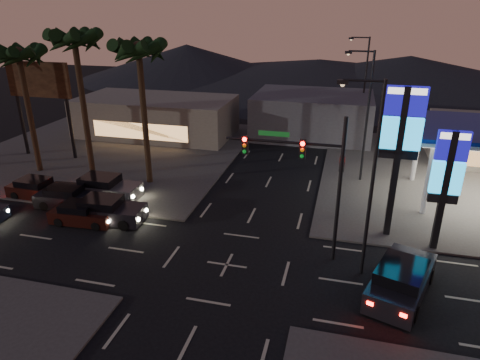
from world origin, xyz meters
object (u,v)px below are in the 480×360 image
(pylon_sign_short, at_px, (447,173))
(car_lane_a_front, at_px, (106,211))
(pylon_sign_tall, at_px, (401,134))
(car_lane_b_mid, at_px, (68,197))
(traffic_signal_mast, at_px, (306,168))
(car_lane_a_mid, at_px, (82,214))
(car_lane_b_front, at_px, (104,188))
(suv_station, at_px, (401,280))
(car_lane_b_rear, at_px, (37,189))

(pylon_sign_short, relative_size, car_lane_a_front, 1.40)
(pylon_sign_short, xyz_separation_m, car_lane_a_front, (-19.90, -1.56, -3.92))
(pylon_sign_tall, height_order, car_lane_b_mid, pylon_sign_tall)
(pylon_sign_short, height_order, traffic_signal_mast, traffic_signal_mast)
(car_lane_a_mid, xyz_separation_m, car_lane_b_front, (-0.62, 3.72, 0.15))
(car_lane_a_front, distance_m, car_lane_b_mid, 3.87)
(traffic_signal_mast, distance_m, car_lane_a_front, 13.46)
(pylon_sign_tall, relative_size, car_lane_b_mid, 1.94)
(pylon_sign_short, relative_size, traffic_signal_mast, 0.88)
(pylon_sign_short, relative_size, car_lane_b_front, 1.35)
(pylon_sign_short, distance_m, car_lane_b_mid, 23.88)
(traffic_signal_mast, distance_m, suv_station, 7.08)
(car_lane_a_mid, xyz_separation_m, suv_station, (19.03, -2.72, 0.19))
(car_lane_a_mid, distance_m, car_lane_b_rear, 5.99)
(car_lane_a_front, xyz_separation_m, car_lane_a_mid, (-1.36, -0.59, -0.11))
(car_lane_a_front, height_order, car_lane_a_mid, car_lane_a_front)
(car_lane_b_mid, height_order, car_lane_b_rear, car_lane_b_mid)
(traffic_signal_mast, height_order, car_lane_a_front, traffic_signal_mast)
(pylon_sign_tall, height_order, pylon_sign_short, pylon_sign_tall)
(pylon_sign_short, bearing_deg, car_lane_b_rear, 178.96)
(car_lane_b_rear, bearing_deg, car_lane_b_mid, -13.93)
(pylon_sign_short, xyz_separation_m, car_lane_b_rear, (-26.64, 0.48, -4.00))
(traffic_signal_mast, xyz_separation_m, car_lane_b_mid, (-16.30, 2.23, -4.54))
(suv_station, bearing_deg, car_lane_b_front, 161.87)
(pylon_sign_tall, distance_m, traffic_signal_mast, 6.02)
(car_lane_a_mid, bearing_deg, suv_station, -8.12)
(car_lane_b_front, xyz_separation_m, suv_station, (19.66, -6.43, 0.04))
(pylon_sign_tall, relative_size, suv_station, 1.59)
(car_lane_b_mid, xyz_separation_m, suv_station, (21.32, -4.58, 0.13))
(car_lane_b_front, bearing_deg, car_lane_a_mid, -80.51)
(car_lane_b_front, bearing_deg, car_lane_a_front, -57.60)
(traffic_signal_mast, xyz_separation_m, car_lane_b_front, (-14.64, 4.08, -4.45))
(pylon_sign_tall, xyz_separation_m, traffic_signal_mast, (-4.74, -3.51, -1.17))
(car_lane_b_front, xyz_separation_m, car_lane_b_mid, (-1.67, -1.86, -0.09))
(car_lane_a_mid, distance_m, car_lane_b_mid, 2.95)
(pylon_sign_short, bearing_deg, car_lane_a_mid, -174.23)
(car_lane_a_front, xyz_separation_m, car_lane_b_rear, (-6.75, 2.04, -0.08))
(car_lane_b_front, height_order, suv_station, suv_station)
(car_lane_a_front, height_order, car_lane_b_rear, car_lane_a_front)
(traffic_signal_mast, bearing_deg, pylon_sign_tall, 36.52)
(car_lane_b_front, bearing_deg, pylon_sign_tall, -1.68)
(traffic_signal_mast, xyz_separation_m, suv_station, (5.02, -2.35, -4.41))
(traffic_signal_mast, bearing_deg, pylon_sign_short, 19.13)
(pylon_sign_short, xyz_separation_m, traffic_signal_mast, (-7.24, -2.51, 0.57))
(pylon_sign_short, relative_size, suv_station, 1.24)
(suv_station, bearing_deg, traffic_signal_mast, 154.87)
(pylon_sign_tall, xyz_separation_m, suv_station, (0.27, -5.87, -5.58))
(car_lane_b_rear, bearing_deg, traffic_signal_mast, -8.77)
(pylon_sign_short, bearing_deg, suv_station, -114.58)
(car_lane_a_front, bearing_deg, car_lane_b_rear, 163.17)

